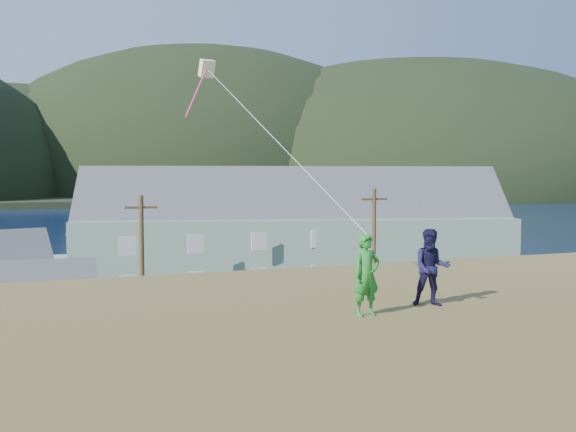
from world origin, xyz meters
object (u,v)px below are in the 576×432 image
Objects in this scene: shed_white at (28,308)px; kite_flyer_green at (367,275)px; lodge at (295,232)px; wharf at (38,268)px; kite_flyer_navy at (431,267)px.

kite_flyer_green reaches higher than shed_white.
shed_white is (-21.46, -12.81, -2.68)m from lodge.
kite_flyer_navy is at bearing -81.04° from wharf.
wharf is 28.69m from lodge.
kite_flyer_navy reaches higher than kite_flyer_green.
wharf is 60.19m from kite_flyer_navy.
lodge is 43.43m from kite_flyer_green.
lodge reaches higher than kite_flyer_navy.
kite_flyer_navy reaches higher than shed_white.
shed_white is 29.81m from kite_flyer_navy.
wharf is at bearing 94.00° from shed_white.
wharf is at bearing 89.81° from kite_flyer_green.
kite_flyer_navy is (-12.24, -40.58, 3.03)m from lodge.
lodge reaches higher than shed_white.
kite_flyer_navy is (9.30, -58.98, 7.60)m from wharf.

